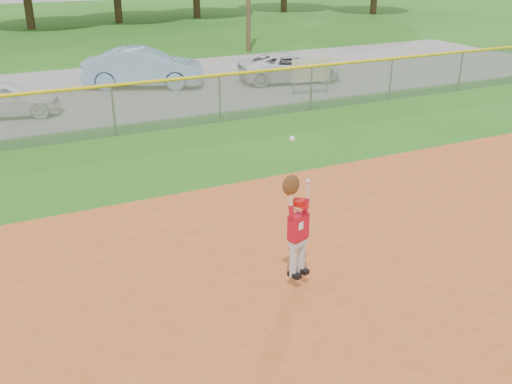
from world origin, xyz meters
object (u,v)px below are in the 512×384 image
car_white_b (290,67)px  sponsor_sign (311,71)px  car_blue (144,68)px  ballplayer (297,226)px  car_white_a (3,99)px

car_white_b → sponsor_sign: size_ratio=2.74×
car_blue → ballplayer: size_ratio=1.94×
car_blue → car_white_a: bearing=138.6°
car_white_a → sponsor_sign: 10.66m
car_blue → car_white_b: 5.92m
car_blue → sponsor_sign: car_blue is taller
car_blue → ballplayer: bearing=-161.8°
car_white_a → car_white_b: bearing=-75.7°
car_blue → ballplayer: 15.47m
car_white_a → car_blue: size_ratio=0.75×
car_white_a → car_white_b: car_white_a is taller
car_white_a → ballplayer: bearing=-154.6°
car_white_a → ballplayer: (3.44, -13.05, 0.50)m
car_white_b → car_blue: bearing=85.3°
sponsor_sign → car_blue: bearing=142.2°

